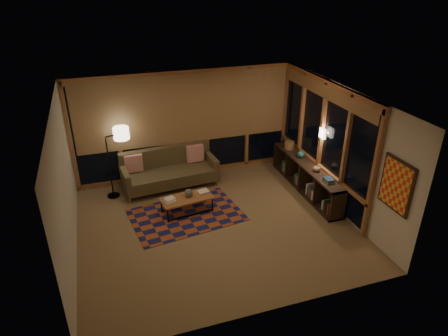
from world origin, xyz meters
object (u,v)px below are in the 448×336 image
object	(u,v)px
sofa	(170,170)
floor_lamp	(109,165)
bookshelf	(306,177)
coffee_table	(187,205)

from	to	relation	value
sofa	floor_lamp	distance (m)	1.41
sofa	bookshelf	distance (m)	3.27
coffee_table	bookshelf	size ratio (longest dim) A/B	0.39
sofa	floor_lamp	world-z (taller)	floor_lamp
coffee_table	floor_lamp	bearing A→B (deg)	133.35
bookshelf	sofa	bearing A→B (deg)	159.24
floor_lamp	bookshelf	distance (m)	4.59
sofa	floor_lamp	xyz separation A→B (m)	(-1.36, -0.01, 0.36)
sofa	coffee_table	bearing A→B (deg)	-89.15
sofa	bookshelf	xyz separation A→B (m)	(3.05, -1.16, -0.10)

